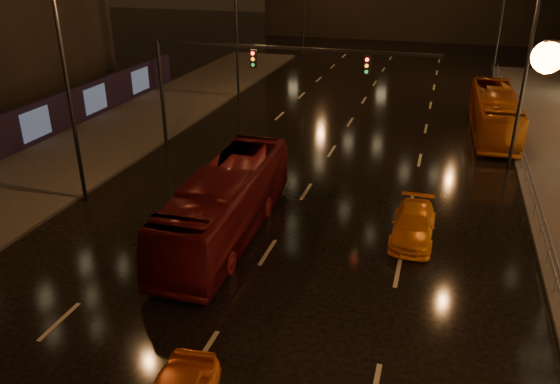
% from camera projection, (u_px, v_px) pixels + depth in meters
% --- Properties ---
extents(ground, '(140.00, 140.00, 0.00)m').
position_uv_depth(ground, '(324.00, 163.00, 29.94)').
color(ground, black).
rests_on(ground, ground).
extents(sidewalk_left, '(7.00, 70.00, 0.15)m').
position_uv_depth(sidewalk_left, '(57.00, 168.00, 29.13)').
color(sidewalk_left, '#38332D').
rests_on(sidewalk_left, ground).
extents(traffic_signal, '(15.31, 0.32, 6.20)m').
position_uv_depth(traffic_signal, '(235.00, 71.00, 29.33)').
color(traffic_signal, black).
rests_on(traffic_signal, ground).
extents(railing_right, '(0.05, 56.00, 1.00)m').
position_uv_depth(railing_right, '(531.00, 183.00, 25.12)').
color(railing_right, '#99999E').
rests_on(railing_right, sidewalk_right).
extents(bus_red, '(2.76, 10.47, 2.90)m').
position_uv_depth(bus_red, '(226.00, 203.00, 21.93)').
color(bus_red, '#570C10').
rests_on(bus_red, ground).
extents(bus_curb, '(2.72, 10.19, 2.82)m').
position_uv_depth(bus_curb, '(494.00, 113.00, 33.83)').
color(bus_curb, '#AA5011').
rests_on(bus_curb, ground).
extents(taxi_far, '(1.69, 4.09, 1.18)m').
position_uv_depth(taxi_far, '(413.00, 225.00, 22.03)').
color(taxi_far, orange).
rests_on(taxi_far, ground).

